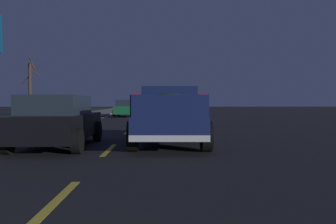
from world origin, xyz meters
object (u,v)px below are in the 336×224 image
object	(u,v)px
pickup_truck	(170,113)
bare_tree_far	(30,87)
sedan_green	(126,108)
sedan_black	(58,121)

from	to	relation	value
pickup_truck	bare_tree_far	size ratio (longest dim) A/B	0.94
sedan_green	bare_tree_far	size ratio (longest dim) A/B	0.76
sedan_green	sedan_black	xyz separation A→B (m)	(-21.22, 0.06, 0.00)
sedan_black	bare_tree_far	world-z (taller)	bare_tree_far
pickup_truck	sedan_black	distance (m)	3.46
sedan_green	sedan_black	world-z (taller)	same
sedan_green	bare_tree_far	bearing A→B (deg)	77.21
sedan_green	bare_tree_far	distance (m)	9.88
bare_tree_far	sedan_green	bearing A→B (deg)	-102.79
sedan_black	sedan_green	bearing A→B (deg)	-0.17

